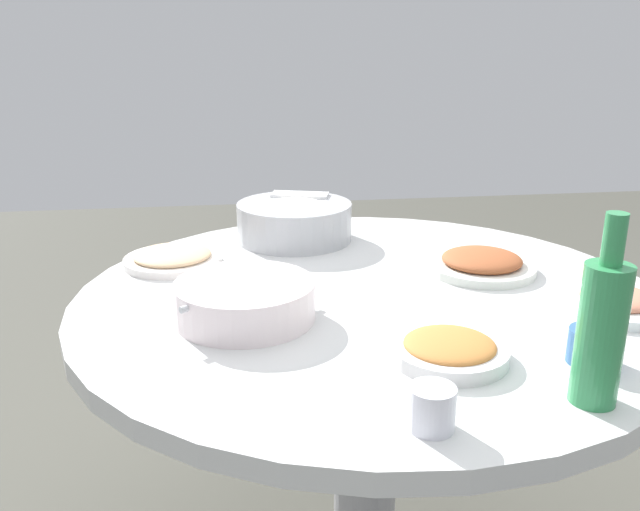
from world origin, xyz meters
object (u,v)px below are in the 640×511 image
Objects in this scene: dish_shrimp at (617,302)px; dish_noodles at (173,258)px; round_dining_table at (368,354)px; dish_stirfry at (482,263)px; tea_cup_near at (592,347)px; dish_tofu_braise at (449,349)px; soup_bowl at (245,302)px; rice_bowl at (294,221)px; green_bottle at (601,329)px; tea_cup_far at (432,408)px.

dish_shrimp reaches higher than dish_noodles.
dish_stirfry is at bearing 18.32° from round_dining_table.
round_dining_table is at bearing 128.94° from tea_cup_near.
round_dining_table is at bearing -161.68° from dish_stirfry.
dish_shrimp is (0.18, -0.25, -0.00)m from dish_stirfry.
dish_stirfry is at bearing 62.73° from dish_tofu_braise.
round_dining_table is 4.62× the size of soup_bowl.
round_dining_table is at bearing 160.81° from dish_shrimp.
round_dining_table is 0.33m from soup_bowl.
rice_bowl is 0.34m from dish_noodles.
soup_bowl is at bearing -65.55° from dish_noodles.
dish_shrimp is 2.79× the size of tea_cup_near.
round_dining_table is at bearing 115.90° from green_bottle.
dish_tofu_braise is at bearing -49.06° from dish_noodles.
dish_tofu_braise is (0.32, -0.21, -0.02)m from soup_bowl.
soup_bowl is 0.93× the size of green_bottle.
dish_shrimp is at bearing -54.34° from dish_stirfry.
dish_stirfry is 0.45m from dish_tofu_braise.
tea_cup_near is at bearing -61.79° from rice_bowl.
soup_bowl is at bearing 143.01° from green_bottle.
round_dining_table is 5.03× the size of dish_stirfry.
tea_cup_far is at bearing -154.49° from tea_cup_near.
round_dining_table is 0.58m from green_bottle.
soup_bowl is at bearing -106.07° from rice_bowl.
dish_tofu_braise is 0.24m from green_bottle.
dish_noodles is at bearing 114.45° from soup_bowl.
round_dining_table is 18.81× the size of tea_cup_far.
round_dining_table is 0.53m from tea_cup_far.
rice_bowl reaches higher than dish_tofu_braise.
round_dining_table is 15.58× the size of tea_cup_near.
dish_stirfry is 0.57m from green_bottle.
soup_bowl is 4.07× the size of tea_cup_far.
green_bottle is at bearing -64.10° from round_dining_table.
soup_bowl is 0.61m from green_bottle.
dish_noodles is (-0.48, 0.55, -0.00)m from dish_tofu_braise.
tea_cup_far is at bearing -114.78° from dish_tofu_braise.
dish_tofu_braise is (-0.21, -0.40, -0.00)m from dish_stirfry.
tea_cup_near is (0.29, -0.36, 0.17)m from round_dining_table.
tea_cup_far reaches higher than dish_noodles.
soup_bowl reaches higher than dish_noodles.
green_bottle is 3.63× the size of tea_cup_near.
rice_bowl is 1.13× the size of soup_bowl.
round_dining_table is 0.45m from rice_bowl.
dish_tofu_braise is 0.89× the size of dish_shrimp.
tea_cup_far reaches higher than dish_shrimp.
tea_cup_far is (0.24, -0.40, -0.00)m from soup_bowl.
soup_bowl is 0.39m from dish_tofu_braise.
soup_bowl is 0.71m from dish_shrimp.
round_dining_table is at bearing -73.78° from rice_bowl.
dish_stirfry is at bearing 125.66° from dish_shrimp.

